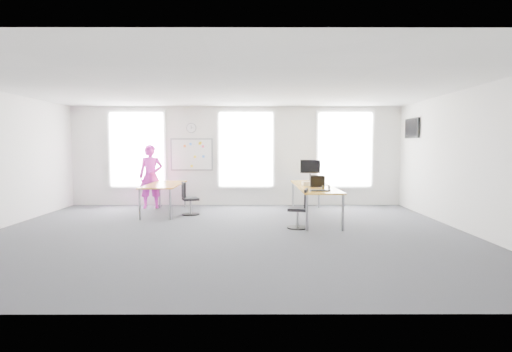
{
  "coord_description": "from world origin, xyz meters",
  "views": [
    {
      "loc": [
        0.58,
        -8.15,
        1.79
      ],
      "look_at": [
        0.6,
        1.2,
        1.1
      ],
      "focal_mm": 28.0,
      "sensor_mm": 36.0,
      "label": 1
    }
  ],
  "objects_px": {
    "keyboard": "(319,191)",
    "headphones": "(326,187)",
    "chair_right": "(300,211)",
    "chair_left": "(189,200)",
    "desk_right": "(314,188)",
    "monitor": "(310,169)",
    "desk_left": "(164,186)",
    "person": "(151,176)"
  },
  "relations": [
    {
      "from": "keyboard",
      "to": "headphones",
      "type": "xyz_separation_m",
      "value": [
        0.22,
        0.4,
        0.04
      ]
    },
    {
      "from": "chair_right",
      "to": "chair_left",
      "type": "bearing_deg",
      "value": -108.64
    },
    {
      "from": "desk_right",
      "to": "headphones",
      "type": "bearing_deg",
      "value": -80.19
    },
    {
      "from": "headphones",
      "to": "monitor",
      "type": "height_order",
      "value": "monitor"
    },
    {
      "from": "desk_left",
      "to": "chair_right",
      "type": "bearing_deg",
      "value": -30.54
    },
    {
      "from": "chair_right",
      "to": "headphones",
      "type": "xyz_separation_m",
      "value": [
        0.65,
        0.5,
        0.47
      ]
    },
    {
      "from": "chair_left",
      "to": "keyboard",
      "type": "xyz_separation_m",
      "value": [
        3.16,
        -1.63,
        0.44
      ]
    },
    {
      "from": "person",
      "to": "headphones",
      "type": "relative_size",
      "value": 10.31
    },
    {
      "from": "desk_right",
      "to": "person",
      "type": "distance_m",
      "value": 4.79
    },
    {
      "from": "chair_right",
      "to": "chair_left",
      "type": "height_order",
      "value": "chair_right"
    },
    {
      "from": "chair_left",
      "to": "headphones",
      "type": "xyz_separation_m",
      "value": [
        3.38,
        -1.23,
        0.48
      ]
    },
    {
      "from": "desk_left",
      "to": "keyboard",
      "type": "relative_size",
      "value": 5.44
    },
    {
      "from": "headphones",
      "to": "person",
      "type": "bearing_deg",
      "value": 140.56
    },
    {
      "from": "desk_left",
      "to": "desk_right",
      "type": "bearing_deg",
      "value": -9.8
    },
    {
      "from": "chair_right",
      "to": "desk_left",
      "type": "bearing_deg",
      "value": -106.75
    },
    {
      "from": "person",
      "to": "keyboard",
      "type": "relative_size",
      "value": 4.65
    },
    {
      "from": "desk_right",
      "to": "person",
      "type": "relative_size",
      "value": 1.8
    },
    {
      "from": "person",
      "to": "chair_right",
      "type": "bearing_deg",
      "value": -46.43
    },
    {
      "from": "desk_right",
      "to": "keyboard",
      "type": "distance_m",
      "value": 1.24
    },
    {
      "from": "monitor",
      "to": "person",
      "type": "bearing_deg",
      "value": -170.72
    },
    {
      "from": "chair_left",
      "to": "headphones",
      "type": "bearing_deg",
      "value": -131.1
    },
    {
      "from": "desk_left",
      "to": "person",
      "type": "xyz_separation_m",
      "value": [
        -0.59,
        0.89,
        0.2
      ]
    },
    {
      "from": "monitor",
      "to": "desk_left",
      "type": "bearing_deg",
      "value": -158.88
    },
    {
      "from": "chair_left",
      "to": "monitor",
      "type": "relative_size",
      "value": 1.4
    },
    {
      "from": "desk_left",
      "to": "keyboard",
      "type": "xyz_separation_m",
      "value": [
        3.85,
        -1.92,
        0.09
      ]
    },
    {
      "from": "chair_right",
      "to": "chair_left",
      "type": "xyz_separation_m",
      "value": [
        -2.73,
        1.74,
        -0.0
      ]
    },
    {
      "from": "desk_left",
      "to": "keyboard",
      "type": "distance_m",
      "value": 4.31
    },
    {
      "from": "desk_right",
      "to": "monitor",
      "type": "relative_size",
      "value": 5.38
    },
    {
      "from": "keyboard",
      "to": "monitor",
      "type": "bearing_deg",
      "value": 83.4
    },
    {
      "from": "desk_right",
      "to": "chair_right",
      "type": "relative_size",
      "value": 3.8
    },
    {
      "from": "chair_left",
      "to": "desk_left",
      "type": "bearing_deg",
      "value": 46.53
    },
    {
      "from": "chair_right",
      "to": "person",
      "type": "xyz_separation_m",
      "value": [
        -4.02,
        2.92,
        0.54
      ]
    },
    {
      "from": "desk_left",
      "to": "chair_right",
      "type": "xyz_separation_m",
      "value": [
        3.43,
        -2.02,
        -0.34
      ]
    },
    {
      "from": "keyboard",
      "to": "chair_right",
      "type": "bearing_deg",
      "value": -169.47
    },
    {
      "from": "chair_left",
      "to": "monitor",
      "type": "height_order",
      "value": "monitor"
    },
    {
      "from": "chair_right",
      "to": "monitor",
      "type": "xyz_separation_m",
      "value": [
        0.54,
        2.37,
        0.8
      ]
    },
    {
      "from": "chair_right",
      "to": "keyboard",
      "type": "relative_size",
      "value": 2.2
    },
    {
      "from": "desk_right",
      "to": "monitor",
      "type": "bearing_deg",
      "value": 87.63
    },
    {
      "from": "chair_left",
      "to": "monitor",
      "type": "distance_m",
      "value": 3.43
    },
    {
      "from": "headphones",
      "to": "chair_left",
      "type": "bearing_deg",
      "value": 147.89
    },
    {
      "from": "desk_left",
      "to": "monitor",
      "type": "relative_size",
      "value": 3.51
    },
    {
      "from": "person",
      "to": "monitor",
      "type": "relative_size",
      "value": 2.99
    }
  ]
}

